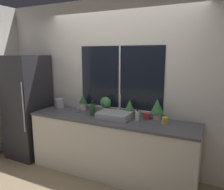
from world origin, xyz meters
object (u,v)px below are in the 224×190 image
(soap_bottle, at_px, (137,116))
(kettle, at_px, (59,103))
(potted_plant_far_right, at_px, (157,107))
(mug_yellow, at_px, (165,121))
(potted_plant_center_right, at_px, (130,107))
(mug_red, at_px, (147,116))
(bottle_tall, at_px, (93,109))
(refrigerator, at_px, (28,107))
(mug_grey, at_px, (78,110))
(potted_plant_far_left, at_px, (83,101))
(potted_plant_center_left, at_px, (106,104))
(sink, at_px, (114,115))

(soap_bottle, height_order, kettle, kettle)
(potted_plant_far_right, relative_size, mug_yellow, 3.32)
(potted_plant_center_right, relative_size, mug_red, 2.62)
(bottle_tall, distance_m, mug_red, 0.83)
(potted_plant_far_right, relative_size, soap_bottle, 1.76)
(soap_bottle, xyz_separation_m, mug_red, (0.10, 0.12, -0.03))
(refrigerator, height_order, mug_grey, refrigerator)
(potted_plant_far_right, bearing_deg, kettle, -177.87)
(refrigerator, height_order, potted_plant_center_right, refrigerator)
(mug_red, bearing_deg, potted_plant_center_right, 168.98)
(soap_bottle, height_order, bottle_tall, bottle_tall)
(potted_plant_center_right, distance_m, potted_plant_far_right, 0.43)
(potted_plant_far_left, distance_m, mug_yellow, 1.44)
(mug_yellow, bearing_deg, soap_bottle, -177.13)
(refrigerator, distance_m, mug_red, 2.16)
(potted_plant_far_right, distance_m, bottle_tall, 0.97)
(mug_red, xyz_separation_m, kettle, (-1.60, -0.01, 0.04))
(potted_plant_center_left, distance_m, potted_plant_far_right, 0.84)
(sink, bearing_deg, mug_grey, 178.38)
(mug_grey, bearing_deg, soap_bottle, 0.83)
(sink, relative_size, mug_grey, 5.83)
(potted_plant_center_right, bearing_deg, soap_bottle, -43.63)
(mug_red, relative_size, mug_yellow, 1.04)
(potted_plant_far_right, bearing_deg, potted_plant_center_right, 180.00)
(potted_plant_center_right, distance_m, bottle_tall, 0.57)
(potted_plant_far_left, height_order, potted_plant_center_right, potted_plant_far_left)
(potted_plant_center_left, relative_size, mug_grey, 3.14)
(sink, xyz_separation_m, soap_bottle, (0.35, 0.03, 0.03))
(potted_plant_far_left, relative_size, potted_plant_center_right, 1.06)
(sink, distance_m, potted_plant_center_right, 0.28)
(bottle_tall, relative_size, mug_red, 2.51)
(potted_plant_far_left, distance_m, bottle_tall, 0.41)
(mug_grey, distance_m, mug_red, 1.12)
(soap_bottle, relative_size, kettle, 0.96)
(potted_plant_far_right, distance_m, mug_red, 0.20)
(refrigerator, xyz_separation_m, mug_grey, (1.04, 0.08, 0.04))
(mug_grey, height_order, kettle, kettle)
(refrigerator, distance_m, potted_plant_center_left, 1.47)
(potted_plant_center_left, relative_size, potted_plant_far_right, 0.85)
(mug_grey, height_order, mug_yellow, mug_yellow)
(potted_plant_far_left, relative_size, potted_plant_center_left, 1.03)
(bottle_tall, height_order, kettle, bottle_tall)
(potted_plant_far_left, bearing_deg, mug_yellow, -6.40)
(potted_plant_far_right, height_order, mug_grey, potted_plant_far_right)
(sink, xyz_separation_m, mug_grey, (-0.66, 0.02, -0.01))
(kettle, bearing_deg, bottle_tall, -11.83)
(sink, bearing_deg, soap_bottle, 5.50)
(refrigerator, distance_m, bottle_tall, 1.34)
(bottle_tall, bearing_deg, potted_plant_center_right, 24.05)
(potted_plant_far_left, xyz_separation_m, potted_plant_center_left, (0.44, 0.00, 0.00))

